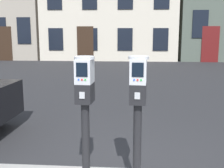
# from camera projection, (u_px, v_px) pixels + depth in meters

# --- Properties ---
(parking_meter_near_kerb) EXTENTS (0.23, 0.26, 1.41)m
(parking_meter_near_kerb) POSITION_uv_depth(u_px,v_px,m) (85.00, 97.00, 3.13)
(parking_meter_near_kerb) COLOR black
(parking_meter_near_kerb) RESTS_ON sidewalk_slab
(parking_meter_twin_adjacent) EXTENTS (0.23, 0.26, 1.41)m
(parking_meter_twin_adjacent) POSITION_uv_depth(u_px,v_px,m) (138.00, 97.00, 3.08)
(parking_meter_twin_adjacent) COLOR black
(parking_meter_twin_adjacent) RESTS_ON sidewalk_slab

